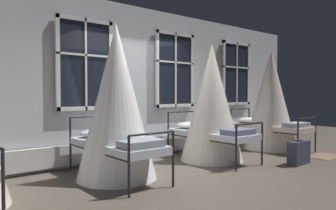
{
  "coord_description": "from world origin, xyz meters",
  "views": [
    {
      "loc": [
        -3.67,
        -4.25,
        1.35
      ],
      "look_at": [
        -0.0,
        0.22,
        1.14
      ],
      "focal_mm": 34.39,
      "sensor_mm": 36.0,
      "label": 1
    }
  ],
  "objects_px": {
    "cot_second": "(117,104)",
    "cot_third": "(212,104)",
    "cot_fourth": "(271,101)",
    "suitcase_dark": "(299,153)"
  },
  "relations": [
    {
      "from": "cot_third",
      "to": "cot_fourth",
      "type": "relative_size",
      "value": 0.97
    },
    {
      "from": "cot_second",
      "to": "cot_fourth",
      "type": "height_order",
      "value": "cot_second"
    },
    {
      "from": "suitcase_dark",
      "to": "cot_third",
      "type": "bearing_deg",
      "value": 123.48
    },
    {
      "from": "cot_fourth",
      "to": "cot_third",
      "type": "bearing_deg",
      "value": 91.99
    },
    {
      "from": "cot_second",
      "to": "cot_third",
      "type": "height_order",
      "value": "cot_second"
    },
    {
      "from": "suitcase_dark",
      "to": "cot_fourth",
      "type": "bearing_deg",
      "value": 47.23
    },
    {
      "from": "cot_second",
      "to": "cot_third",
      "type": "distance_m",
      "value": 2.21
    },
    {
      "from": "cot_second",
      "to": "suitcase_dark",
      "type": "height_order",
      "value": "cot_second"
    },
    {
      "from": "cot_second",
      "to": "suitcase_dark",
      "type": "bearing_deg",
      "value": -112.58
    },
    {
      "from": "cot_fourth",
      "to": "suitcase_dark",
      "type": "height_order",
      "value": "cot_fourth"
    }
  ]
}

